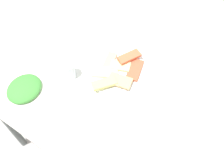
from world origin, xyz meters
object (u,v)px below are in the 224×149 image
Objects in this scene: dining_table at (107,90)px; drinking_glass at (69,70)px; pide_platter at (119,72)px; salad_plate_greens at (25,89)px.

dining_table is 12.29× the size of drinking_glass.
salad_plate_greens reaches higher than pide_platter.
salad_plate_greens is at bearing 57.21° from drinking_glass.
drinking_glass is at bearing 36.19° from pide_platter.
salad_plate_greens is (0.30, 0.27, 0.10)m from dining_table.
salad_plate_greens is 2.51× the size of drinking_glass.
pide_platter reaches higher than dining_table.
salad_plate_greens reaches higher than dining_table.
drinking_glass is at bearing -122.79° from salad_plate_greens.
dining_table is 0.23m from drinking_glass.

